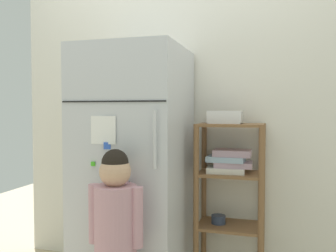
{
  "coord_description": "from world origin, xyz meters",
  "views": [
    {
      "loc": [
        0.63,
        -2.17,
        1.16
      ],
      "look_at": [
        -0.0,
        0.02,
        1.06
      ],
      "focal_mm": 38.46,
      "sensor_mm": 36.0,
      "label": 1
    }
  ],
  "objects_px": {
    "pantry_shelf_unit": "(230,181)",
    "fruit_bin": "(227,118)",
    "child_standing": "(116,220)",
    "refrigerator": "(135,168)"
  },
  "relations": [
    {
      "from": "child_standing",
      "to": "fruit_bin",
      "type": "xyz_separation_m",
      "value": [
        0.51,
        0.65,
        0.53
      ]
    },
    {
      "from": "child_standing",
      "to": "fruit_bin",
      "type": "relative_size",
      "value": 4.33
    },
    {
      "from": "child_standing",
      "to": "fruit_bin",
      "type": "bearing_deg",
      "value": 52.26
    },
    {
      "from": "pantry_shelf_unit",
      "to": "fruit_bin",
      "type": "xyz_separation_m",
      "value": [
        -0.02,
        0.01,
        0.41
      ]
    },
    {
      "from": "refrigerator",
      "to": "fruit_bin",
      "type": "bearing_deg",
      "value": 18.44
    },
    {
      "from": "refrigerator",
      "to": "fruit_bin",
      "type": "xyz_separation_m",
      "value": [
        0.58,
        0.19,
        0.33
      ]
    },
    {
      "from": "child_standing",
      "to": "pantry_shelf_unit",
      "type": "distance_m",
      "value": 0.84
    },
    {
      "from": "child_standing",
      "to": "fruit_bin",
      "type": "height_order",
      "value": "fruit_bin"
    },
    {
      "from": "child_standing",
      "to": "pantry_shelf_unit",
      "type": "height_order",
      "value": "pantry_shelf_unit"
    },
    {
      "from": "child_standing",
      "to": "pantry_shelf_unit",
      "type": "bearing_deg",
      "value": 50.81
    }
  ]
}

